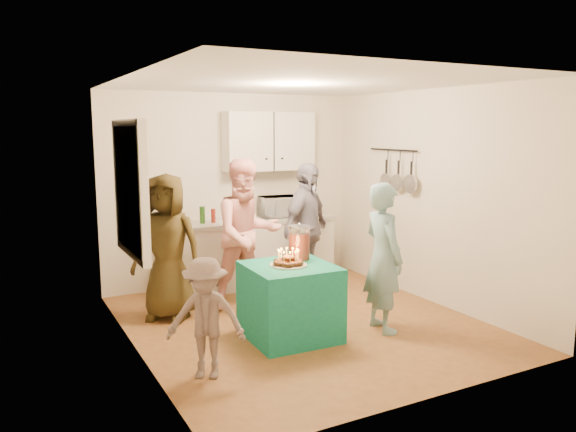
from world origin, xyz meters
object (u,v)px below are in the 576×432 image
punch_jar (299,243)px  woman_back_center (247,234)px  woman_back_right (306,229)px  man_birthday (383,257)px  counter (255,253)px  microwave (279,207)px  party_table (290,301)px  woman_back_left (167,247)px  child_near_left (206,318)px

punch_jar → woman_back_center: woman_back_center is taller
woman_back_center → punch_jar: bearing=-77.0°
woman_back_right → woman_back_center: bearing=157.8°
punch_jar → woman_back_center: 0.95m
man_birthday → woman_back_center: (-0.94, 1.39, 0.10)m
woman_back_right → counter: bearing=86.6°
microwave → woman_back_right: size_ratio=0.31×
punch_jar → woman_back_right: size_ratio=0.20×
punch_jar → woman_back_right: bearing=56.9°
punch_jar → man_birthday: man_birthday is taller
counter → woman_back_center: size_ratio=1.24×
counter → punch_jar: (-0.31, -1.82, 0.50)m
microwave → man_birthday: 2.29m
woman_back_center → party_table: bearing=-89.6°
counter → woman_back_left: 1.72m
woman_back_left → child_near_left: size_ratio=1.55×
party_table → man_birthday: size_ratio=0.54×
man_birthday → party_table: bearing=80.3°
woman_back_center → woman_back_right: (0.89, 0.15, -0.04)m
counter → party_table: 2.07m
man_birthday → counter: bearing=16.7°
party_table → woman_back_center: 1.23m
punch_jar → woman_back_center: (-0.19, 0.94, -0.04)m
child_near_left → counter: bearing=89.8°
microwave → party_table: microwave is taller
counter → woman_back_center: woman_back_center is taller
microwave → man_birthday: bearing=-81.6°
counter → woman_back_left: (-1.45, -0.83, 0.39)m
child_near_left → microwave: bearing=84.1°
microwave → woman_back_center: size_ratio=0.29×
child_near_left → punch_jar: bearing=60.2°
party_table → man_birthday: man_birthday is taller
punch_jar → child_near_left: (-1.29, -0.68, -0.40)m
punch_jar → child_near_left: size_ratio=0.32×
party_table → microwave: bearing=65.8°
party_table → man_birthday: 1.09m
woman_back_left → party_table: bearing=-13.8°
woman_back_right → child_near_left: bearing=-170.3°
punch_jar → woman_back_right: woman_back_right is taller
woman_back_right → child_near_left: size_ratio=1.61×
party_table → counter: bearing=75.3°
party_table → woman_back_left: woman_back_left is taller
woman_back_center → child_near_left: woman_back_center is taller
party_table → woman_back_right: 1.64m
woman_back_center → woman_back_right: 0.91m
microwave → punch_jar: microwave is taller
woman_back_left → woman_back_right: 1.85m
punch_jar → woman_back_right: 1.30m
party_table → woman_back_left: 1.56m
party_table → woman_back_right: woman_back_right is taller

